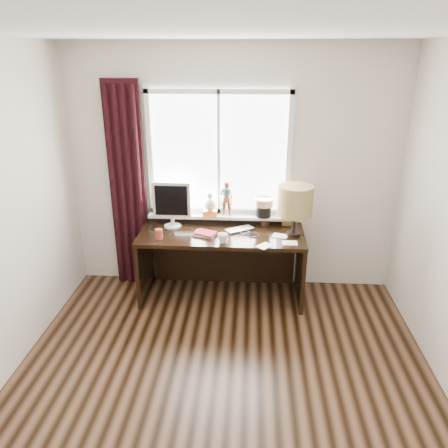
# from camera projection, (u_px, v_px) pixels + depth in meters

# --- Properties ---
(floor) EXTENTS (3.50, 4.00, 0.00)m
(floor) POSITION_uv_depth(u_px,v_px,m) (220.00, 410.00, 3.26)
(floor) COLOR brown
(floor) RESTS_ON ground
(ceiling) EXTENTS (3.50, 4.00, 0.00)m
(ceiling) POSITION_uv_depth(u_px,v_px,m) (218.00, 30.00, 2.30)
(ceiling) COLOR white
(ceiling) RESTS_ON wall_back
(wall_back) EXTENTS (3.50, 0.00, 2.60)m
(wall_back) POSITION_uv_depth(u_px,v_px,m) (233.00, 172.00, 4.63)
(wall_back) COLOR beige
(wall_back) RESTS_ON ground
(laptop) EXTENTS (0.35, 0.32, 0.02)m
(laptop) POSITION_uv_depth(u_px,v_px,m) (240.00, 229.00, 4.56)
(laptop) COLOR silver
(laptop) RESTS_ON desk
(mug) EXTENTS (0.13, 0.13, 0.10)m
(mug) POSITION_uv_depth(u_px,v_px,m) (223.00, 238.00, 4.26)
(mug) COLOR white
(mug) RESTS_ON desk
(red_cup) EXTENTS (0.08, 0.08, 0.10)m
(red_cup) POSITION_uv_depth(u_px,v_px,m) (159.00, 234.00, 4.34)
(red_cup) COLOR maroon
(red_cup) RESTS_ON desk
(window) EXTENTS (1.52, 0.22, 1.40)m
(window) POSITION_uv_depth(u_px,v_px,m) (220.00, 172.00, 4.59)
(window) COLOR white
(window) RESTS_ON ground
(curtain) EXTENTS (0.38, 0.09, 2.25)m
(curtain) POSITION_uv_depth(u_px,v_px,m) (128.00, 189.00, 4.68)
(curtain) COLOR black
(curtain) RESTS_ON floor
(desk) EXTENTS (1.70, 0.70, 0.75)m
(desk) POSITION_uv_depth(u_px,v_px,m) (222.00, 250.00, 4.68)
(desk) COLOR black
(desk) RESTS_ON floor
(monitor) EXTENTS (0.40, 0.18, 0.49)m
(monitor) POSITION_uv_depth(u_px,v_px,m) (172.00, 202.00, 4.55)
(monitor) COLOR beige
(monitor) RESTS_ON desk
(notebook_stack) EXTENTS (0.26, 0.22, 0.03)m
(notebook_stack) POSITION_uv_depth(u_px,v_px,m) (205.00, 233.00, 4.44)
(notebook_stack) COLOR beige
(notebook_stack) RESTS_ON desk
(brush_holder) EXTENTS (0.09, 0.09, 0.25)m
(brush_holder) POSITION_uv_depth(u_px,v_px,m) (265.00, 220.00, 4.68)
(brush_holder) COLOR black
(brush_holder) RESTS_ON desk
(icon_frame) EXTENTS (0.10, 0.03, 0.13)m
(icon_frame) POSITION_uv_depth(u_px,v_px,m) (287.00, 220.00, 4.65)
(icon_frame) COLOR gold
(icon_frame) RESTS_ON desk
(table_lamp) EXTENTS (0.35, 0.35, 0.52)m
(table_lamp) POSITION_uv_depth(u_px,v_px,m) (295.00, 201.00, 4.31)
(table_lamp) COLOR black
(table_lamp) RESTS_ON desk
(loose_papers) EXTENTS (0.41, 0.43, 0.00)m
(loose_papers) POSITION_uv_depth(u_px,v_px,m) (278.00, 241.00, 4.29)
(loose_papers) COLOR white
(loose_papers) RESTS_ON desk
(desk_cables) EXTENTS (0.21, 0.31, 0.01)m
(desk_cables) POSITION_uv_depth(u_px,v_px,m) (251.00, 233.00, 4.48)
(desk_cables) COLOR black
(desk_cables) RESTS_ON desk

